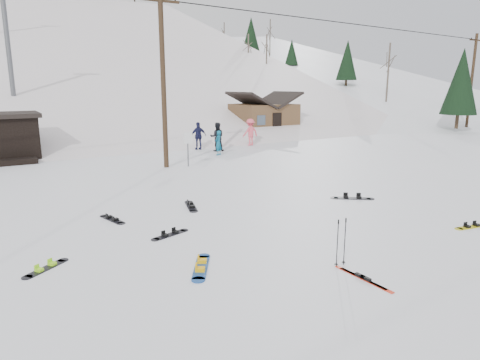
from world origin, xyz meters
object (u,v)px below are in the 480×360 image
utility_pole (163,78)px  hero_skis (363,278)px  hero_snowboard (201,267)px  cabin (264,118)px

utility_pole → hero_skis: bearing=-94.5°
hero_snowboard → cabin: bearing=-5.6°
hero_skis → utility_pole: bearing=83.6°
cabin → utility_pole: bearing=-142.4°
utility_pole → cabin: utility_pole is taller
hero_snowboard → hero_skis: hero_snowboard is taller
utility_pole → hero_skis: 15.89m
cabin → hero_snowboard: size_ratio=3.62×
utility_pole → cabin: 16.71m
cabin → hero_snowboard: cabin is taller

